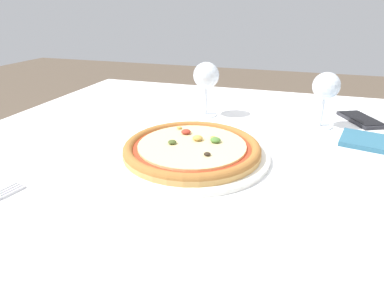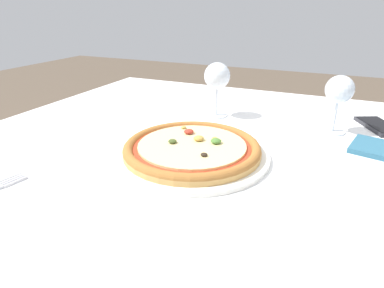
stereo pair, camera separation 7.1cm
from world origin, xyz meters
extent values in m
cube|color=brown|center=(0.00, 0.00, 0.69)|extent=(1.20, 1.07, 0.04)
cube|color=white|center=(0.00, 0.00, 0.71)|extent=(1.30, 1.17, 0.01)
cylinder|color=brown|center=(-0.54, 0.47, 0.34)|extent=(0.06, 0.06, 0.68)
cylinder|color=white|center=(-0.04, -0.08, 0.72)|extent=(0.34, 0.34, 0.01)
cylinder|color=tan|center=(-0.04, -0.08, 0.73)|extent=(0.30, 0.30, 0.01)
torus|color=#A3662D|center=(-0.04, -0.08, 0.74)|extent=(0.30, 0.30, 0.02)
cylinder|color=#BC381E|center=(-0.04, -0.08, 0.74)|extent=(0.26, 0.26, 0.00)
cylinder|color=beige|center=(-0.04, -0.08, 0.75)|extent=(0.24, 0.24, 0.00)
ellipsoid|color=#425123|center=(-0.08, -0.09, 0.75)|extent=(0.02, 0.02, 0.01)
ellipsoid|color=#BC9342|center=(0.00, -0.04, 0.75)|extent=(0.01, 0.01, 0.01)
ellipsoid|color=#BC9342|center=(-0.03, -0.06, 0.75)|extent=(0.02, 0.02, 0.01)
ellipsoid|color=#2D2319|center=(0.01, -0.13, 0.75)|extent=(0.01, 0.01, 0.01)
ellipsoid|color=#4C7A33|center=(0.01, -0.05, 0.75)|extent=(0.02, 0.02, 0.01)
ellipsoid|color=#A83323|center=(-0.07, -0.03, 0.75)|extent=(0.02, 0.02, 0.01)
ellipsoid|color=#BC9342|center=(-0.10, 0.00, 0.75)|extent=(0.01, 0.01, 0.01)
cube|color=silver|center=(-0.32, -0.32, 0.72)|extent=(0.01, 0.04, 0.00)
cube|color=silver|center=(-0.31, -0.32, 0.72)|extent=(0.01, 0.04, 0.00)
cube|color=silver|center=(-0.30, -0.32, 0.72)|extent=(0.01, 0.04, 0.00)
cube|color=silver|center=(-0.30, -0.32, 0.72)|extent=(0.01, 0.04, 0.00)
cylinder|color=silver|center=(-0.09, 0.21, 0.72)|extent=(0.07, 0.07, 0.00)
cylinder|color=silver|center=(-0.09, 0.21, 0.76)|extent=(0.01, 0.01, 0.09)
sphere|color=silver|center=(-0.09, 0.21, 0.84)|extent=(0.08, 0.08, 0.08)
cylinder|color=silver|center=(0.24, 0.21, 0.72)|extent=(0.07, 0.07, 0.00)
cylinder|color=silver|center=(0.24, 0.21, 0.76)|extent=(0.01, 0.01, 0.08)
sphere|color=silver|center=(0.24, 0.21, 0.83)|extent=(0.07, 0.07, 0.07)
cube|color=#232328|center=(0.36, 0.29, 0.72)|extent=(0.13, 0.16, 0.01)
cube|color=black|center=(0.36, 0.29, 0.73)|extent=(0.11, 0.14, 0.00)
cube|color=#2D607A|center=(0.36, 0.12, 0.72)|extent=(0.17, 0.14, 0.01)
camera|label=1|loc=(0.16, -0.70, 1.03)|focal=30.00mm
camera|label=2|loc=(0.22, -0.67, 1.03)|focal=30.00mm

